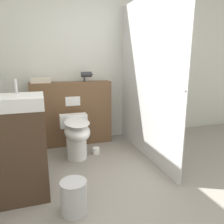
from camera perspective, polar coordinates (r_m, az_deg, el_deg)
name	(u,v)px	position (r m, az deg, el deg)	size (l,w,h in m)	color
ground_plane	(163,215)	(2.15, 13.22, -24.79)	(12.00, 12.00, 0.00)	gray
wall_back	(99,64)	(3.67, -3.39, 12.32)	(8.00, 0.06, 2.50)	silver
partition_panel	(72,113)	(3.50, -10.33, -0.38)	(1.22, 0.25, 0.99)	brown
shower_glass	(146,79)	(2.97, 8.99, 8.51)	(0.04, 1.76, 2.15)	silver
toilet	(76,134)	(2.97, -9.26, -5.76)	(0.38, 0.66, 0.57)	white
sink_vanity	(21,147)	(2.29, -22.71, -8.53)	(0.48, 0.45, 1.15)	#473323
hair_drier	(87,75)	(3.44, -6.58, 9.66)	(0.19, 0.08, 0.15)	#2D2D33
folded_towel	(41,80)	(3.37, -18.14, 7.88)	(0.28, 0.15, 0.08)	beige
spare_toilet_roll	(96,151)	(3.21, -4.18, -10.03)	(0.10, 0.10, 0.09)	white
waste_bin	(74,197)	(2.07, -9.92, -21.07)	(0.23, 0.23, 0.30)	silver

